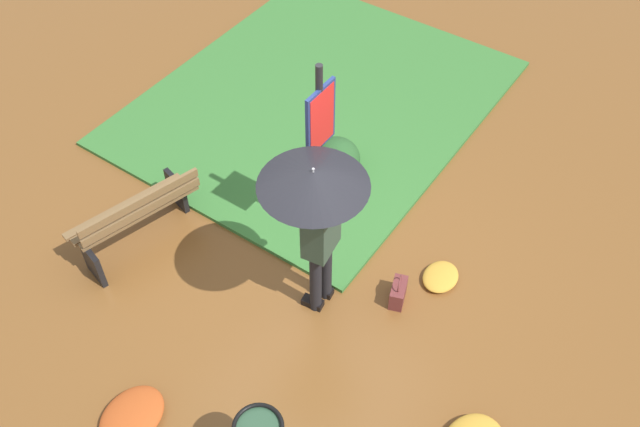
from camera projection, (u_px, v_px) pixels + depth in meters
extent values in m
plane|color=brown|center=(314.00, 284.00, 7.42)|extent=(18.00, 18.00, 0.00)
cube|color=#387533|center=(316.00, 101.00, 9.40)|extent=(4.80, 4.00, 0.05)
cylinder|color=black|center=(326.00, 270.00, 7.01)|extent=(0.12, 0.12, 0.86)
cylinder|color=black|center=(316.00, 282.00, 6.91)|extent=(0.12, 0.12, 0.86)
cube|color=black|center=(323.00, 291.00, 7.32)|extent=(0.14, 0.23, 0.08)
cube|color=black|center=(313.00, 302.00, 7.22)|extent=(0.14, 0.23, 0.08)
cube|color=#334738|center=(321.00, 226.00, 6.40)|extent=(0.41, 0.29, 0.64)
sphere|color=#8C664C|center=(321.00, 191.00, 6.06)|extent=(0.20, 0.20, 0.20)
ellipsoid|color=black|center=(321.00, 189.00, 6.04)|extent=(0.20, 0.20, 0.15)
cylinder|color=#334738|center=(332.00, 195.00, 6.38)|extent=(0.18, 0.13, 0.18)
cylinder|color=#334738|center=(329.00, 190.00, 6.29)|extent=(0.24, 0.11, 0.33)
cube|color=black|center=(325.00, 186.00, 6.13)|extent=(0.07, 0.03, 0.14)
cylinder|color=#334738|center=(311.00, 220.00, 6.13)|extent=(0.11, 0.10, 0.09)
cylinder|color=#334738|center=(313.00, 212.00, 6.07)|extent=(0.10, 0.09, 0.23)
cylinder|color=#A5A5AD|center=(313.00, 187.00, 5.84)|extent=(0.02, 0.02, 0.41)
cone|color=black|center=(313.00, 179.00, 5.77)|extent=(0.96, 0.96, 0.16)
sphere|color=#A5A5AD|center=(313.00, 169.00, 5.69)|extent=(0.02, 0.02, 0.02)
cylinder|color=black|center=(319.00, 160.00, 7.03)|extent=(0.07, 0.07, 2.30)
cube|color=navy|center=(320.00, 118.00, 6.61)|extent=(0.44, 0.04, 0.70)
cube|color=red|center=(322.00, 119.00, 6.60)|extent=(0.38, 0.01, 0.64)
cube|color=brown|center=(398.00, 293.00, 7.20)|extent=(0.33, 0.23, 0.24)
torus|color=brown|center=(400.00, 283.00, 7.08)|extent=(0.17, 0.07, 0.18)
cube|color=black|center=(177.00, 191.00, 8.03)|extent=(0.15, 0.36, 0.44)
cube|color=black|center=(93.00, 264.00, 7.33)|extent=(0.15, 0.36, 0.44)
cube|color=brown|center=(124.00, 206.00, 7.54)|extent=(1.38, 0.47, 0.04)
cube|color=brown|center=(132.00, 211.00, 7.50)|extent=(1.38, 0.47, 0.04)
cube|color=brown|center=(141.00, 216.00, 7.45)|extent=(1.38, 0.47, 0.04)
cube|color=brown|center=(142.00, 211.00, 7.36)|extent=(1.36, 0.41, 0.10)
cube|color=brown|center=(140.00, 202.00, 7.26)|extent=(1.36, 0.41, 0.10)
torus|color=black|center=(258.00, 427.00, 5.50)|extent=(0.42, 0.42, 0.04)
ellipsoid|color=#285628|center=(336.00, 159.00, 8.33)|extent=(0.57, 0.57, 0.51)
ellipsoid|color=#1E421E|center=(322.00, 170.00, 8.33)|extent=(0.34, 0.34, 0.34)
ellipsoid|color=gold|center=(440.00, 277.00, 7.43)|extent=(0.45, 0.36, 0.10)
ellipsoid|color=#B74C1E|center=(132.00, 416.00, 6.36)|extent=(0.64, 0.52, 0.14)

